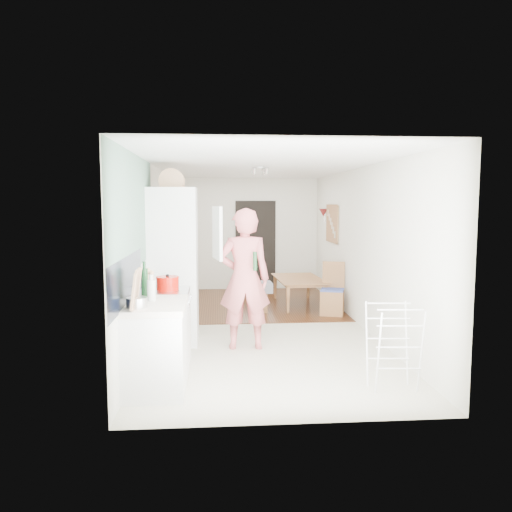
{
  "coord_description": "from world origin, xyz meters",
  "views": [
    {
      "loc": [
        -0.66,
        -7.68,
        1.94
      ],
      "look_at": [
        -0.05,
        0.2,
        1.1
      ],
      "focal_mm": 35.0,
      "sensor_mm": 36.0,
      "label": 1
    }
  ],
  "objects": [
    {
      "name": "fridge_interior",
      "position": [
        -0.96,
        -0.78,
        1.55
      ],
      "size": [
        0.02,
        0.52,
        0.66
      ],
      "primitive_type": "cube",
      "color": "white",
      "rests_on": "room_shell"
    },
    {
      "name": "base_cabinet",
      "position": [
        -1.3,
        -2.55,
        0.43
      ],
      "size": [
        0.6,
        0.9,
        0.86
      ],
      "primitive_type": "cube",
      "color": "white",
      "rests_on": "room_shell"
    },
    {
      "name": "stool",
      "position": [
        0.08,
        1.06,
        0.19
      ],
      "size": [
        0.29,
        0.29,
        0.37
      ],
      "primitive_type": null,
      "rotation": [
        0.0,
        0.0,
        -0.02
      ],
      "color": "#936139",
      "rests_on": "floor"
    },
    {
      "name": "fridge_door",
      "position": [
        -0.66,
        -1.08,
        1.55
      ],
      "size": [
        0.14,
        0.56,
        0.7
      ],
      "primitive_type": "cube",
      "rotation": [
        0.0,
        0.0,
        -1.4
      ],
      "color": "white",
      "rests_on": "room_shell"
    },
    {
      "name": "cooker_top",
      "position": [
        -1.3,
        -1.8,
        0.9
      ],
      "size": [
        0.6,
        0.6,
        0.04
      ],
      "primitive_type": "cube",
      "color": "silver",
      "rests_on": "room_shell"
    },
    {
      "name": "sage_wall_panel",
      "position": [
        -1.59,
        -2.0,
        1.85
      ],
      "size": [
        0.02,
        3.0,
        1.3
      ],
      "primitive_type": "cube",
      "color": "slate",
      "rests_on": "room_shell"
    },
    {
      "name": "wall_sconce",
      "position": [
        1.54,
        2.55,
        1.75
      ],
      "size": [
        0.18,
        0.18,
        0.16
      ],
      "primitive_type": "cone",
      "color": "maroon",
      "rests_on": "room_shell"
    },
    {
      "name": "steel_pan",
      "position": [
        -1.45,
        -2.8,
        0.97
      ],
      "size": [
        0.24,
        0.24,
        0.1
      ],
      "primitive_type": "cylinder",
      "rotation": [
        0.0,
        0.0,
        0.16
      ],
      "color": "silver",
      "rests_on": "worktop"
    },
    {
      "name": "wood_floor_overlay",
      "position": [
        0.0,
        1.85,
        0.01
      ],
      "size": [
        3.2,
        3.3,
        0.01
      ],
      "primitive_type": "cube",
      "color": "#562D12",
      "rests_on": "room_shell"
    },
    {
      "name": "tile_splashback",
      "position": [
        -1.59,
        -2.55,
        1.15
      ],
      "size": [
        0.02,
        1.9,
        0.5
      ],
      "primitive_type": "cube",
      "color": "black",
      "rests_on": "room_shell"
    },
    {
      "name": "dining_table",
      "position": [
        0.91,
        1.6,
        0.22
      ],
      "size": [
        0.77,
        1.31,
        0.45
      ],
      "primitive_type": "imported",
      "rotation": [
        0.0,
        0.0,
        1.62
      ],
      "color": "#936139",
      "rests_on": "floor"
    },
    {
      "name": "fridge_housing",
      "position": [
        -1.27,
        -0.78,
        1.07
      ],
      "size": [
        0.66,
        0.66,
        2.15
      ],
      "primitive_type": "cube",
      "color": "white",
      "rests_on": "room_shell"
    },
    {
      "name": "person",
      "position": [
        -0.3,
        -1.13,
        1.11
      ],
      "size": [
        0.81,
        0.54,
        2.21
      ],
      "primitive_type": "imported",
      "rotation": [
        0.0,
        0.0,
        3.13
      ],
      "color": "#D36668",
      "rests_on": "floor"
    },
    {
      "name": "pepper_mill_back",
      "position": [
        -1.43,
        -2.16,
        1.04
      ],
      "size": [
        0.07,
        0.07,
        0.24
      ],
      "primitive_type": "cylinder",
      "rotation": [
        0.0,
        0.0,
        -0.12
      ],
      "color": "tan",
      "rests_on": "worktop"
    },
    {
      "name": "drying_rack",
      "position": [
        1.16,
        -2.74,
        0.45
      ],
      "size": [
        0.5,
        0.46,
        0.9
      ],
      "primitive_type": null,
      "rotation": [
        0.0,
        0.0,
        -0.09
      ],
      "color": "white",
      "rests_on": "floor"
    },
    {
      "name": "pepper_mill_front",
      "position": [
        -1.39,
        -2.16,
        1.03
      ],
      "size": [
        0.07,
        0.07,
        0.22
      ],
      "primitive_type": "cylinder",
      "rotation": [
        0.0,
        0.0,
        -0.26
      ],
      "color": "tan",
      "rests_on": "worktop"
    },
    {
      "name": "bottle_c",
      "position": [
        -1.35,
        -2.44,
        1.03
      ],
      "size": [
        0.1,
        0.1,
        0.22
      ],
      "primitive_type": "cylinder",
      "rotation": [
        0.0,
        0.0,
        -0.13
      ],
      "color": "silver",
      "rests_on": "worktop"
    },
    {
      "name": "dining_chair",
      "position": [
        1.33,
        0.73,
        0.46
      ],
      "size": [
        0.49,
        0.49,
        0.92
      ],
      "primitive_type": null,
      "rotation": [
        0.0,
        0.0,
        -0.32
      ],
      "color": "#936139",
      "rests_on": "floor"
    },
    {
      "name": "pinboard_frame",
      "position": [
        1.57,
        1.9,
        1.55
      ],
      "size": [
        0.0,
        0.94,
        0.74
      ],
      "primitive_type": "cube",
      "color": "#936139",
      "rests_on": "room_shell"
    },
    {
      "name": "bottle_b",
      "position": [
        -1.45,
        -2.27,
        1.07
      ],
      "size": [
        0.09,
        0.09,
        0.3
      ],
      "primitive_type": "cylinder",
      "rotation": [
        0.0,
        0.0,
        0.3
      ],
      "color": "#173F1E",
      "rests_on": "worktop"
    },
    {
      "name": "bottle_a",
      "position": [
        -1.45,
        -2.27,
        1.08
      ],
      "size": [
        0.08,
        0.08,
        0.32
      ],
      "primitive_type": "cylinder",
      "rotation": [
        0.0,
        0.0,
        0.13
      ],
      "color": "#173F1E",
      "rests_on": "worktop"
    },
    {
      "name": "worktop",
      "position": [
        -1.3,
        -2.55,
        0.89
      ],
      "size": [
        0.62,
        0.92,
        0.06
      ],
      "primitive_type": "cube",
      "color": "#F4E2CE",
      "rests_on": "room_shell"
    },
    {
      "name": "pinboard",
      "position": [
        1.58,
        1.9,
        1.55
      ],
      "size": [
        0.03,
        0.9,
        0.7
      ],
      "primitive_type": "cube",
      "color": "tan",
      "rests_on": "room_shell"
    },
    {
      "name": "red_casserole",
      "position": [
        -1.25,
        -1.79,
        1.0
      ],
      "size": [
        0.29,
        0.29,
        0.16
      ],
      "primitive_type": "cylinder",
      "rotation": [
        0.0,
        0.0,
        -0.06
      ],
      "color": "red",
      "rests_on": "cooker_top"
    },
    {
      "name": "range_cooker",
      "position": [
        -1.3,
        -1.8,
        0.44
      ],
      "size": [
        0.6,
        0.6,
        0.88
      ],
      "primitive_type": "cube",
      "color": "white",
      "rests_on": "room_shell"
    },
    {
      "name": "bread_bin",
      "position": [
        -1.27,
        -0.68,
        2.24
      ],
      "size": [
        0.42,
        0.41,
        0.19
      ],
      "primitive_type": null,
      "rotation": [
        0.0,
        0.0,
        0.23
      ],
      "color": "tan",
      "rests_on": "fridge_housing"
    },
    {
      "name": "chopping_boards",
      "position": [
        -1.45,
        -2.85,
        1.12
      ],
      "size": [
        0.09,
        0.29,
        0.39
      ],
      "primitive_type": null,
      "rotation": [
        0.0,
        0.0,
        0.19
      ],
      "color": "tan",
      "rests_on": "worktop"
    },
    {
      "name": "grey_drape",
      "position": [
        0.1,
        1.04,
        0.46
      ],
      "size": [
        0.42,
        0.42,
        0.18
      ],
      "primitive_type": "cube",
      "rotation": [
        0.0,
        0.0,
        0.05
      ],
      "color": "gray",
      "rests_on": "stool"
    },
    {
      "name": "doorway_recess",
      "position": [
        0.2,
        3.48,
        1.0
      ],
      "size": [
        0.9,
        0.04,
        2.0
      ],
      "primitive_type": "cube",
      "color": "black",
      "rests_on": "room_shell"
    },
    {
      "name": "floor",
      "position": [
        0.0,
        0.0,
        0.0
      ],
      "size": [
        3.2,
        7.0,
        0.01
      ],
      "primitive_type": "cube",
      "color": "beige",
      "rests_on": "ground"
    },
    {
      "name": "held_bottle",
      "position": [
        -0.18,
        -1.31,
        1.2
      ],
      "size": [
        0.05,
        0.05,
        0.25
      ],
      "primitive_type": "cylinder",
      "color": "#173F1E",
      "rests_on": "person"
    },
    {
      "name": "room_shell",
      "position": [
        0.0,
        0.0,
        1.25
      ],
      "size": [
        3.2,
        7.0,
        2.5
      ],
      "primitive_type": null,
      "color": "silver",
      "rests_on": "ground"
    }
  ]
}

